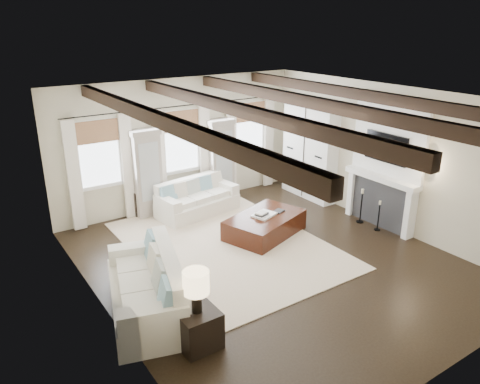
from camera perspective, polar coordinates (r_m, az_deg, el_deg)
ground at (r=9.35m, az=3.80°, el=-8.45°), size 7.50×7.50×0.00m
room_shell at (r=9.72m, az=4.33°, el=4.73°), size 6.54×7.54×3.22m
area_rug at (r=9.97m, az=-1.59°, el=-6.41°), size 3.62×4.96×0.02m
sofa_back at (r=11.48m, az=-5.38°, el=-0.96°), size 2.09×1.17×0.85m
sofa_left at (r=7.83m, az=-10.95°, el=-11.63°), size 1.67×2.54×1.00m
ottoman at (r=10.34m, az=3.03°, el=-4.07°), size 2.00×1.59×0.46m
tray at (r=10.24m, az=2.96°, el=-2.79°), size 0.59×0.52×0.04m
book_lower at (r=10.18m, az=2.66°, el=-2.68°), size 0.31×0.27×0.04m
book_upper at (r=10.13m, az=2.60°, el=-2.59°), size 0.26×0.23×0.03m
book_loose at (r=10.47m, az=4.75°, el=-2.33°), size 0.28×0.25×0.03m
side_table_front at (r=7.09m, az=-5.18°, el=-16.22°), size 0.58×0.58×0.58m
lamp_front at (r=6.68m, az=-5.38°, el=-11.17°), size 0.38×0.38×0.65m
side_table_back at (r=11.66m, az=-12.04°, el=-1.19°), size 0.41×0.41×0.61m
lamp_back at (r=11.41m, az=-12.31°, el=2.26°), size 0.37×0.37×0.63m
candlestick_near at (r=10.98m, az=16.52°, el=-3.06°), size 0.14×0.14×0.71m
candlestick_far at (r=11.27m, az=14.53°, el=-1.97°), size 0.17×0.17×0.83m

